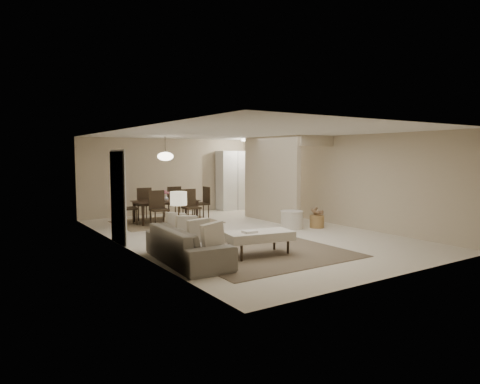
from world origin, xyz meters
TOP-DOWN VIEW (x-y plane):
  - floor at (0.00, 0.00)m, footprint 9.00×9.00m
  - ceiling at (0.00, 0.00)m, footprint 9.00×9.00m
  - back_wall at (0.00, 4.50)m, footprint 6.00×0.00m
  - left_wall at (-3.00, 0.00)m, footprint 0.00×9.00m
  - right_wall at (3.00, 0.00)m, footprint 0.00×9.00m
  - partition at (1.80, 1.25)m, footprint 0.15×2.50m
  - doorway at (-2.97, 0.60)m, footprint 0.04×0.90m
  - pantry_cabinet at (2.35, 4.15)m, footprint 1.20×0.55m
  - flush_light at (2.30, 3.20)m, footprint 0.44×0.44m
  - living_rug at (-0.85, -1.81)m, footprint 3.20×3.20m
  - sofa at (-2.45, -1.81)m, footprint 2.27×1.00m
  - ottoman_bench at (-1.05, -2.11)m, footprint 1.41×0.82m
  - side_table at (-2.40, -1.34)m, footprint 0.49×0.49m
  - table_lamp at (-2.40, -1.34)m, footprint 0.32×0.32m
  - round_pouf at (1.48, -0.10)m, footprint 0.61×0.61m
  - wicker_basket at (2.14, -0.36)m, footprint 0.51×0.51m
  - dining_rug at (-0.88, 2.76)m, footprint 2.80×2.10m
  - dining_table at (-0.88, 2.76)m, footprint 1.85×1.09m
  - dining_chairs at (-0.88, 2.76)m, footprint 2.68×1.99m
  - vase at (-0.88, 2.76)m, footprint 0.16×0.16m
  - yellow_mat at (2.43, 2.56)m, footprint 0.99×0.69m
  - pendant_light at (-0.88, 2.76)m, footprint 0.46×0.46m

SIDE VIEW (x-z plane):
  - floor at x=0.00m, z-range 0.00..0.00m
  - living_rug at x=-0.85m, z-range 0.00..0.01m
  - dining_rug at x=-0.88m, z-range 0.00..0.01m
  - yellow_mat at x=2.43m, z-range 0.00..0.01m
  - wicker_basket at x=2.14m, z-range 0.00..0.33m
  - round_pouf at x=1.48m, z-range 0.00..0.47m
  - side_table at x=-2.40m, z-range 0.00..0.50m
  - dining_table at x=-0.88m, z-range 0.00..0.63m
  - sofa at x=-2.45m, z-range 0.00..0.65m
  - ottoman_bench at x=-1.05m, z-range 0.14..0.62m
  - dining_chairs at x=-0.88m, z-range 0.00..0.99m
  - vase at x=-0.88m, z-range 0.63..0.79m
  - doorway at x=-2.97m, z-range 0.00..2.04m
  - pantry_cabinet at x=2.35m, z-range 0.00..2.10m
  - table_lamp at x=-2.40m, z-range 0.68..1.44m
  - back_wall at x=0.00m, z-range -1.75..4.25m
  - left_wall at x=-3.00m, z-range -3.25..5.75m
  - right_wall at x=3.00m, z-range -3.25..5.75m
  - partition at x=1.80m, z-range 0.00..2.50m
  - pendant_light at x=-0.88m, z-range 1.57..2.27m
  - flush_light at x=2.30m, z-range 2.44..2.48m
  - ceiling at x=0.00m, z-range 2.50..2.50m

